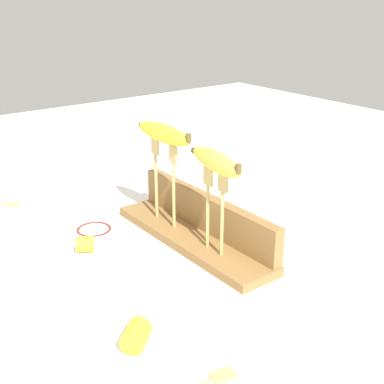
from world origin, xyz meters
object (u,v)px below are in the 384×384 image
at_px(banana_chunk_near, 136,335).
at_px(banana_chunk_far, 85,244).
at_px(fork_stand_left, 164,175).
at_px(wire_coil, 94,228).
at_px(banana_raised_left, 164,133).
at_px(banana_raised_right, 216,161).
at_px(fork_stand_right, 215,204).

distance_m(banana_chunk_near, banana_chunk_far, 0.34).
xyz_separation_m(fork_stand_left, wire_coil, (-0.10, -0.13, -0.13)).
bearing_deg(banana_raised_left, fork_stand_left, 0.69).
relative_size(banana_raised_right, wire_coil, 2.22).
height_order(banana_raised_left, banana_raised_right, banana_raised_left).
bearing_deg(banana_chunk_near, wire_coil, 161.49).
xyz_separation_m(fork_stand_left, banana_chunk_near, (0.32, -0.27, -0.11)).
bearing_deg(fork_stand_right, banana_raised_right, 170.44).
bearing_deg(wire_coil, banana_raised_right, 25.59).
relative_size(banana_raised_right, banana_chunk_far, 3.67).
relative_size(banana_chunk_near, wire_coil, 0.78).
bearing_deg(banana_chunk_far, banana_raised_left, 85.46).
bearing_deg(banana_raised_left, banana_chunk_near, -40.70).
bearing_deg(banana_chunk_near, banana_chunk_far, 167.19).
xyz_separation_m(banana_chunk_near, wire_coil, (-0.42, 0.14, -0.02)).
bearing_deg(banana_chunk_near, banana_raised_left, 139.30).
height_order(fork_stand_left, banana_chunk_far, fork_stand_left).
bearing_deg(banana_chunk_far, wire_coil, 142.97).
distance_m(fork_stand_left, fork_stand_right, 0.18).
distance_m(banana_raised_left, wire_coil, 0.28).
bearing_deg(banana_chunk_near, fork_stand_right, 117.24).
distance_m(fork_stand_left, banana_chunk_near, 0.44).
height_order(banana_raised_right, banana_chunk_far, banana_raised_right).
bearing_deg(banana_raised_right, banana_chunk_near, -62.75).
relative_size(fork_stand_right, banana_chunk_far, 3.61).
relative_size(banana_chunk_near, banana_chunk_far, 1.29).
height_order(banana_chunk_far, wire_coil, banana_chunk_far).
height_order(fork_stand_left, banana_chunk_near, fork_stand_left).
bearing_deg(banana_raised_left, banana_chunk_far, -94.54).
distance_m(banana_chunk_far, wire_coil, 0.11).
height_order(fork_stand_left, banana_raised_left, banana_raised_left).
height_order(fork_stand_right, wire_coil, fork_stand_right).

